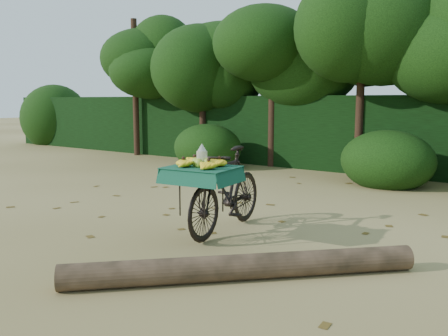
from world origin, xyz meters
The scene contains 7 objects.
ground centered at (0.00, 0.00, 0.00)m, with size 80.00×80.00×0.00m, color tan.
vendor_bicycle centered at (0.85, -0.22, 0.56)m, with size 0.87×1.90×1.10m.
fallen_log centered at (1.96, -1.47, 0.12)m, with size 0.24×0.24×3.38m, color brown.
hedge_backdrop centered at (0.00, 6.30, 0.90)m, with size 26.00×1.80×1.80m, color black.
tree_row centered at (-0.65, 5.50, 2.00)m, with size 14.50×2.00×4.00m, color black, non-canonical shape.
bush_clumps centered at (0.50, 4.30, 0.45)m, with size 8.80×1.70×0.90m, color black, non-canonical shape.
leaf_litter centered at (0.00, 0.65, 0.01)m, with size 7.00×7.30×0.01m, color #554016, non-canonical shape.
Camera 1 is at (4.36, -5.05, 1.68)m, focal length 38.00 mm.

